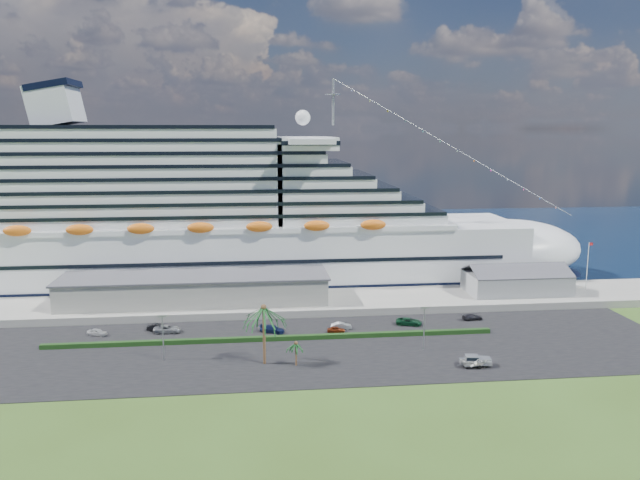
{
  "coord_description": "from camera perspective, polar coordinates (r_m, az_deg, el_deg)",
  "views": [
    {
      "loc": [
        -11.76,
        -101.3,
        41.11
      ],
      "look_at": [
        2.77,
        30.0,
        17.5
      ],
      "focal_mm": 35.0,
      "sensor_mm": 36.0,
      "label": 1
    }
  ],
  "objects": [
    {
      "name": "palm_short",
      "position": [
        110.59,
        -2.21,
        -9.67
      ],
      "size": [
        3.53,
        3.53,
        4.56
      ],
      "color": "#47301E",
      "rests_on": "ground"
    },
    {
      "name": "palm_tall",
      "position": [
        110.04,
        -5.16,
        -6.76
      ],
      "size": [
        8.82,
        8.82,
        11.13
      ],
      "color": "#47301E",
      "rests_on": "ground"
    },
    {
      "name": "terminal_building",
      "position": [
        146.44,
        -11.34,
        -4.34
      ],
      "size": [
        61.0,
        15.0,
        6.3
      ],
      "color": "gray",
      "rests_on": "wharf"
    },
    {
      "name": "cruise_ship",
      "position": [
        167.38,
        -9.6,
        1.6
      ],
      "size": [
        191.0,
        38.0,
        54.0
      ],
      "color": "silver",
      "rests_on": "ground"
    },
    {
      "name": "flagpole",
      "position": [
        166.54,
        23.27,
        -2.08
      ],
      "size": [
        1.08,
        0.16,
        12.0
      ],
      "color": "silver",
      "rests_on": "wharf"
    },
    {
      "name": "boat_trailer",
      "position": [
        113.82,
        14.07,
        -10.68
      ],
      "size": [
        6.07,
        4.22,
        1.71
      ],
      "color": "gray",
      "rests_on": "asphalt_lot"
    },
    {
      "name": "wharf",
      "position": [
        147.38,
        -1.51,
        -5.7
      ],
      "size": [
        240.0,
        20.0,
        1.8
      ],
      "primitive_type": "cube",
      "color": "gray",
      "rests_on": "ground"
    },
    {
      "name": "hedge",
      "position": [
        124.17,
        -4.29,
        -8.95
      ],
      "size": [
        88.0,
        1.1,
        0.9
      ],
      "primitive_type": "cube",
      "color": "black",
      "rests_on": "asphalt_lot"
    },
    {
      "name": "parked_car_4",
      "position": [
        128.48,
        1.48,
        -8.18
      ],
      "size": [
        3.72,
        1.66,
        1.24
      ],
      "primitive_type": "imported",
      "rotation": [
        0.0,
        0.0,
        1.52
      ],
      "color": "maroon",
      "rests_on": "asphalt_lot"
    },
    {
      "name": "parked_car_0",
      "position": [
        134.35,
        -19.7,
        -7.94
      ],
      "size": [
        4.35,
        2.91,
        1.38
      ],
      "primitive_type": "imported",
      "rotation": [
        0.0,
        0.0,
        1.22
      ],
      "color": "silver",
      "rests_on": "asphalt_lot"
    },
    {
      "name": "lamp_post_right",
      "position": [
        119.31,
        9.51,
        -7.46
      ],
      "size": [
        1.6,
        0.35,
        8.27
      ],
      "color": "gray",
      "rests_on": "asphalt_lot"
    },
    {
      "name": "ground",
      "position": [
        109.96,
        0.29,
        -11.82
      ],
      "size": [
        420.0,
        420.0,
        0.0
      ],
      "primitive_type": "plane",
      "color": "#334E1A",
      "rests_on": "ground"
    },
    {
      "name": "pickup_truck",
      "position": [
        114.39,
        13.97,
        -10.61
      ],
      "size": [
        5.78,
        2.92,
        1.94
      ],
      "color": "black",
      "rests_on": "asphalt_lot"
    },
    {
      "name": "parked_car_1",
      "position": [
        133.97,
        -14.63,
        -7.7
      ],
      "size": [
        4.32,
        1.57,
        1.42
      ],
      "primitive_type": "imported",
      "rotation": [
        0.0,
        0.0,
        1.59
      ],
      "color": "black",
      "rests_on": "asphalt_lot"
    },
    {
      "name": "lamp_post_left",
      "position": [
        116.15,
        -14.18,
        -8.12
      ],
      "size": [
        1.6,
        0.35,
        8.27
      ],
      "color": "gray",
      "rests_on": "asphalt_lot"
    },
    {
      "name": "parked_car_2",
      "position": [
        132.01,
        -13.79,
        -7.91
      ],
      "size": [
        5.58,
        2.69,
        1.53
      ],
      "primitive_type": "imported",
      "rotation": [
        0.0,
        0.0,
        1.54
      ],
      "color": "gray",
      "rests_on": "asphalt_lot"
    },
    {
      "name": "port_shed",
      "position": [
        159.31,
        17.51,
        -3.67
      ],
      "size": [
        24.0,
        12.31,
        7.37
      ],
      "color": "gray",
      "rests_on": "wharf"
    },
    {
      "name": "parked_car_5",
      "position": [
        130.49,
        1.97,
        -7.86
      ],
      "size": [
        4.32,
        1.68,
        1.4
      ],
      "primitive_type": "imported",
      "rotation": [
        0.0,
        0.0,
        1.52
      ],
      "color": "#9EA2A5",
      "rests_on": "asphalt_lot"
    },
    {
      "name": "water",
      "position": [
        235.22,
        -3.35,
        0.05
      ],
      "size": [
        420.0,
        160.0,
        0.02
      ],
      "primitive_type": "cube",
      "color": "#0B1932",
      "rests_on": "ground"
    },
    {
      "name": "parked_car_6",
      "position": [
        134.38,
        8.13,
        -7.39
      ],
      "size": [
        5.94,
        3.97,
        1.51
      ],
      "primitive_type": "imported",
      "rotation": [
        0.0,
        0.0,
        1.28
      ],
      "color": "#0F3C21",
      "rests_on": "asphalt_lot"
    },
    {
      "name": "asphalt_lot",
      "position": [
        120.15,
        -0.32,
        -9.85
      ],
      "size": [
        140.0,
        38.0,
        0.12
      ],
      "primitive_type": "cube",
      "color": "black",
      "rests_on": "ground"
    },
    {
      "name": "parked_car_7",
      "position": [
        140.53,
        13.74,
        -6.85
      ],
      "size": [
        4.66,
        2.32,
        1.3
      ],
      "primitive_type": "imported",
      "rotation": [
        0.0,
        0.0,
        1.68
      ],
      "color": "black",
      "rests_on": "asphalt_lot"
    },
    {
      "name": "parked_car_3",
      "position": [
        128.74,
        -4.39,
        -8.11
      ],
      "size": [
        5.53,
        3.88,
        1.49
      ],
      "primitive_type": "imported",
      "rotation": [
        0.0,
        0.0,
        1.18
      ],
      "color": "#141F47",
      "rests_on": "asphalt_lot"
    }
  ]
}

